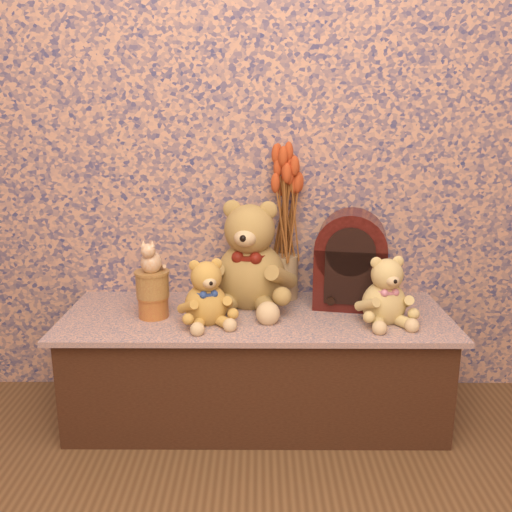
{
  "coord_description": "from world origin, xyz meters",
  "views": [
    {
      "loc": [
        0.01,
        -0.72,
        1.16
      ],
      "look_at": [
        0.0,
        1.19,
        0.67
      ],
      "focal_mm": 38.43,
      "sensor_mm": 36.0,
      "label": 1
    }
  ],
  "objects_px": {
    "teddy_large": "(251,250)",
    "ceramic_vase": "(285,277)",
    "cathedral_radio": "(351,259)",
    "cat_figurine": "(151,255)",
    "teddy_medium": "(206,289)",
    "biscuit_tin_lower": "(153,306)",
    "teddy_small": "(385,287)"
  },
  "relations": [
    {
      "from": "teddy_small",
      "to": "cat_figurine",
      "type": "xyz_separation_m",
      "value": [
        -0.85,
        0.04,
        0.11
      ]
    },
    {
      "from": "teddy_large",
      "to": "ceramic_vase",
      "type": "relative_size",
      "value": 2.51
    },
    {
      "from": "teddy_large",
      "to": "biscuit_tin_lower",
      "type": "bearing_deg",
      "value": -147.83
    },
    {
      "from": "ceramic_vase",
      "to": "biscuit_tin_lower",
      "type": "xyz_separation_m",
      "value": [
        -0.5,
        -0.22,
        -0.05
      ]
    },
    {
      "from": "biscuit_tin_lower",
      "to": "cat_figurine",
      "type": "relative_size",
      "value": 0.88
    },
    {
      "from": "teddy_large",
      "to": "teddy_medium",
      "type": "xyz_separation_m",
      "value": [
        -0.16,
        -0.2,
        -0.1
      ]
    },
    {
      "from": "teddy_large",
      "to": "cathedral_radio",
      "type": "relative_size",
      "value": 1.19
    },
    {
      "from": "cathedral_radio",
      "to": "teddy_large",
      "type": "bearing_deg",
      "value": -169.48
    },
    {
      "from": "teddy_large",
      "to": "cat_figurine",
      "type": "relative_size",
      "value": 3.54
    },
    {
      "from": "cathedral_radio",
      "to": "teddy_medium",
      "type": "bearing_deg",
      "value": -149.8
    },
    {
      "from": "teddy_medium",
      "to": "cat_figurine",
      "type": "xyz_separation_m",
      "value": [
        -0.2,
        0.06,
        0.11
      ]
    },
    {
      "from": "teddy_small",
      "to": "cathedral_radio",
      "type": "distance_m",
      "value": 0.21
    },
    {
      "from": "cat_figurine",
      "to": "teddy_large",
      "type": "bearing_deg",
      "value": 26.71
    },
    {
      "from": "teddy_large",
      "to": "ceramic_vase",
      "type": "xyz_separation_m",
      "value": [
        0.14,
        0.08,
        -0.14
      ]
    },
    {
      "from": "teddy_large",
      "to": "teddy_medium",
      "type": "bearing_deg",
      "value": -118.09
    },
    {
      "from": "teddy_small",
      "to": "cat_figurine",
      "type": "relative_size",
      "value": 2.09
    },
    {
      "from": "teddy_large",
      "to": "cat_figurine",
      "type": "distance_m",
      "value": 0.39
    },
    {
      "from": "teddy_large",
      "to": "cathedral_radio",
      "type": "distance_m",
      "value": 0.39
    },
    {
      "from": "ceramic_vase",
      "to": "biscuit_tin_lower",
      "type": "bearing_deg",
      "value": -155.89
    },
    {
      "from": "cathedral_radio",
      "to": "cat_figurine",
      "type": "distance_m",
      "value": 0.77
    },
    {
      "from": "ceramic_vase",
      "to": "biscuit_tin_lower",
      "type": "distance_m",
      "value": 0.55
    },
    {
      "from": "cathedral_radio",
      "to": "ceramic_vase",
      "type": "xyz_separation_m",
      "value": [
        -0.25,
        0.09,
        -0.1
      ]
    },
    {
      "from": "teddy_large",
      "to": "teddy_small",
      "type": "bearing_deg",
      "value": -9.47
    },
    {
      "from": "teddy_medium",
      "to": "teddy_small",
      "type": "relative_size",
      "value": 0.97
    },
    {
      "from": "teddy_medium",
      "to": "biscuit_tin_lower",
      "type": "distance_m",
      "value": 0.23
    },
    {
      "from": "teddy_medium",
      "to": "teddy_small",
      "type": "distance_m",
      "value": 0.65
    },
    {
      "from": "biscuit_tin_lower",
      "to": "ceramic_vase",
      "type": "bearing_deg",
      "value": 24.11
    },
    {
      "from": "teddy_medium",
      "to": "ceramic_vase",
      "type": "xyz_separation_m",
      "value": [
        0.3,
        0.28,
        -0.04
      ]
    },
    {
      "from": "teddy_small",
      "to": "cathedral_radio",
      "type": "bearing_deg",
      "value": 107.11
    },
    {
      "from": "biscuit_tin_lower",
      "to": "cat_figurine",
      "type": "bearing_deg",
      "value": 0.0
    },
    {
      "from": "teddy_large",
      "to": "teddy_medium",
      "type": "relative_size",
      "value": 1.75
    },
    {
      "from": "biscuit_tin_lower",
      "to": "cat_figurine",
      "type": "distance_m",
      "value": 0.2
    }
  ]
}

